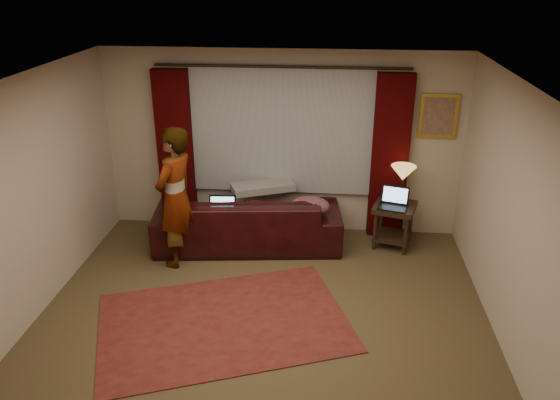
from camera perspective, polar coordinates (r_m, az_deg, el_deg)
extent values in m
cube|color=brown|center=(6.06, -2.08, -13.31)|extent=(5.00, 5.00, 0.01)
cube|color=silver|center=(4.95, -2.52, 11.57)|extent=(5.00, 5.00, 0.02)
cube|color=#BDAE98|center=(7.69, 0.18, 5.94)|extent=(5.00, 0.02, 2.60)
cube|color=#BDAE98|center=(6.21, -25.82, -0.95)|extent=(0.02, 5.00, 2.60)
cube|color=#BDAE98|center=(5.64, 23.83, -2.98)|extent=(0.02, 5.00, 2.60)
cube|color=#95959D|center=(7.58, 0.14, 7.24)|extent=(2.50, 0.05, 1.80)
cube|color=#300203|center=(7.90, -10.84, 5.07)|extent=(0.50, 0.14, 2.30)
cube|color=#300203|center=(7.64, 11.41, 4.39)|extent=(0.50, 0.14, 2.30)
cylinder|color=black|center=(7.33, 0.11, 13.75)|extent=(0.04, 0.04, 3.40)
cube|color=gold|center=(7.64, 16.22, 8.40)|extent=(0.50, 0.04, 0.60)
imported|color=black|center=(7.48, -3.41, -1.09)|extent=(2.65, 1.37, 1.02)
cube|color=gray|center=(7.52, -1.86, 3.30)|extent=(0.93, 0.64, 0.10)
ellipsoid|color=brown|center=(7.33, 3.14, -0.66)|extent=(0.61, 0.51, 0.23)
cube|color=maroon|center=(6.16, -5.89, -12.57)|extent=(3.11, 2.59, 0.01)
cube|color=black|center=(7.67, 11.74, -2.61)|extent=(0.66, 0.66, 0.62)
imported|color=gray|center=(6.97, -10.85, 0.24)|extent=(0.69, 0.69, 1.83)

